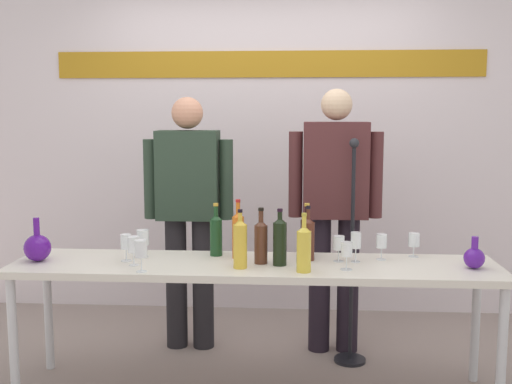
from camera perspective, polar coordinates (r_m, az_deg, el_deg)
name	(u,v)px	position (r m, az deg, el deg)	size (l,w,h in m)	color
back_wall	(268,121)	(4.85, 1.12, 6.60)	(4.67, 0.11, 3.00)	silver
display_table	(254,273)	(3.43, -0.17, -7.54)	(2.68, 0.57, 0.74)	silver
decanter_blue_left	(37,247)	(3.66, -19.55, -4.83)	(0.15, 0.15, 0.25)	#501485
decanter_blue_right	(474,257)	(3.49, 19.53, -5.71)	(0.11, 0.11, 0.17)	#531A91
presenter_left	(189,207)	(4.07, -6.24, -1.40)	(0.59, 0.22, 1.67)	black
presenter_right	(335,204)	(4.01, 7.32, -1.08)	(0.60, 0.22, 1.72)	black
wine_bottle_0	(308,238)	(3.47, 4.83, -4.23)	(0.07, 0.07, 0.31)	#52261A
wine_bottle_1	(216,234)	(3.58, -3.71, -3.86)	(0.07, 0.07, 0.31)	#183E1E
wine_bottle_2	(240,243)	(3.29, -1.47, -4.70)	(0.07, 0.07, 0.32)	gold
wine_bottle_3	(261,240)	(3.38, 0.45, -4.49)	(0.07, 0.07, 0.31)	#4F2A1C
wine_bottle_4	(304,248)	(3.22, 4.45, -5.14)	(0.08, 0.08, 0.31)	gold
wine_bottle_5	(238,234)	(3.50, -1.67, -3.88)	(0.07, 0.07, 0.34)	orange
wine_bottle_6	(307,234)	(3.58, 4.71, -3.87)	(0.07, 0.07, 0.31)	black
wine_bottle_7	(280,240)	(3.35, 2.22, -4.48)	(0.07, 0.07, 0.31)	black
wine_glass_left_0	(143,238)	(3.59, -10.42, -4.20)	(0.07, 0.07, 0.16)	white
wine_glass_left_1	(133,245)	(3.41, -11.26, -4.83)	(0.06, 0.06, 0.16)	white
wine_glass_left_2	(141,249)	(3.27, -10.58, -5.23)	(0.07, 0.07, 0.17)	white
wine_glass_left_3	(126,242)	(3.52, -11.92, -4.57)	(0.06, 0.06, 0.15)	white
wine_glass_right_0	(414,240)	(3.66, 14.40, -4.35)	(0.06, 0.06, 0.14)	white
wine_glass_right_1	(356,241)	(3.46, 9.22, -4.49)	(0.06, 0.06, 0.17)	white
wine_glass_right_2	(382,242)	(3.54, 11.54, -4.53)	(0.06, 0.06, 0.15)	white
wine_glass_right_3	(339,243)	(3.47, 7.66, -4.74)	(0.06, 0.06, 0.14)	white
wine_glass_right_4	(347,250)	(3.29, 8.38, -5.33)	(0.06, 0.06, 0.15)	white
microphone_stand	(351,290)	(3.95, 8.79, -8.96)	(0.20, 0.20, 1.41)	black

